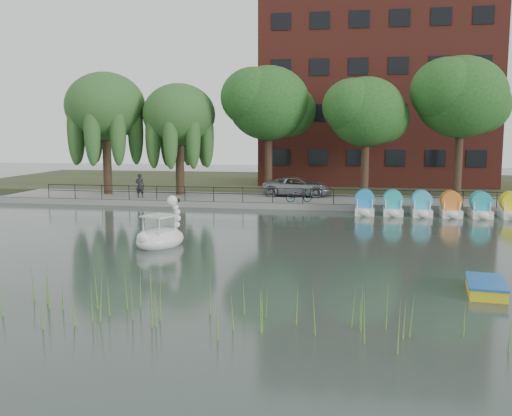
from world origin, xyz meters
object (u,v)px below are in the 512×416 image
(yellow_rowboat, at_px, (486,286))
(minivan, at_px, (298,185))
(swan_boat, at_px, (161,235))
(bicycle, at_px, (299,195))
(pedestrian, at_px, (140,184))

(yellow_rowboat, bearing_deg, minivan, 117.36)
(swan_boat, bearing_deg, yellow_rowboat, -0.83)
(minivan, bearing_deg, bicycle, -171.78)
(bicycle, height_order, pedestrian, pedestrian)
(minivan, bearing_deg, yellow_rowboat, -158.85)
(bicycle, distance_m, pedestrian, 11.35)
(bicycle, xyz_separation_m, swan_boat, (-4.86, -13.53, -0.42))
(pedestrian, height_order, swan_boat, pedestrian)
(pedestrian, xyz_separation_m, swan_boat, (6.46, -14.07, -0.91))
(minivan, xyz_separation_m, swan_boat, (-4.41, -17.09, -0.71))
(bicycle, bearing_deg, swan_boat, 142.76)
(yellow_rowboat, bearing_deg, swan_boat, 164.09)
(pedestrian, distance_m, yellow_rowboat, 27.33)
(minivan, xyz_separation_m, pedestrian, (-10.87, -3.02, 0.19))
(minivan, xyz_separation_m, bicycle, (0.45, -3.56, -0.30))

